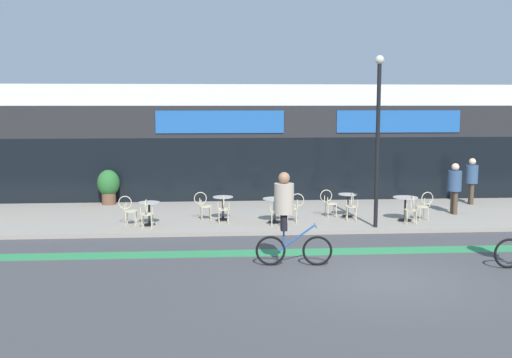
{
  "coord_description": "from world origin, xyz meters",
  "views": [
    {
      "loc": [
        -3.67,
        -12.46,
        3.84
      ],
      "look_at": [
        -2.35,
        5.94,
        1.48
      ],
      "focal_mm": 42.0,
      "sensor_mm": 36.0,
      "label": 1
    }
  ],
  "objects_px": {
    "cafe_chair_1_side": "(203,204)",
    "cafe_chair_2_side": "(295,206)",
    "cafe_chair_0_side": "(128,208)",
    "cafe_chair_4_near": "(411,208)",
    "cafe_chair_3_side": "(329,201)",
    "pedestrian_near_end": "(472,177)",
    "lamp_post": "(378,129)",
    "cafe_chair_0_near": "(147,212)",
    "cafe_chair_3_near": "(352,204)",
    "cafe_chair_1_near": "(223,207)",
    "pedestrian_far_end": "(455,184)",
    "bistro_table_2": "(275,205)",
    "bistro_table_1": "(223,203)",
    "bistro_table_4": "(405,204)",
    "bistro_table_0": "(149,209)",
    "planter_pot": "(108,185)",
    "cafe_chair_2_near": "(276,209)",
    "cyclist_1": "(286,211)",
    "cafe_chair_4_side": "(424,204)",
    "bistro_table_3": "(348,201)"
  },
  "relations": [
    {
      "from": "cafe_chair_0_near",
      "to": "cafe_chair_2_near",
      "type": "relative_size",
      "value": 1.0
    },
    {
      "from": "cafe_chair_1_side",
      "to": "pedestrian_far_end",
      "type": "distance_m",
      "value": 8.4
    },
    {
      "from": "cafe_chair_1_side",
      "to": "cafe_chair_2_side",
      "type": "height_order",
      "value": "same"
    },
    {
      "from": "cafe_chair_2_side",
      "to": "cafe_chair_1_near",
      "type": "bearing_deg",
      "value": 9.08
    },
    {
      "from": "bistro_table_2",
      "to": "bistro_table_1",
      "type": "bearing_deg",
      "value": 161.69
    },
    {
      "from": "cafe_chair_0_near",
      "to": "cafe_chair_0_side",
      "type": "relative_size",
      "value": 1.0
    },
    {
      "from": "cafe_chair_0_near",
      "to": "cafe_chair_1_side",
      "type": "relative_size",
      "value": 1.0
    },
    {
      "from": "cafe_chair_4_near",
      "to": "cafe_chair_4_side",
      "type": "bearing_deg",
      "value": -38.5
    },
    {
      "from": "cafe_chair_1_near",
      "to": "cafe_chair_0_near",
      "type": "bearing_deg",
      "value": 104.55
    },
    {
      "from": "bistro_table_1",
      "to": "cafe_chair_0_side",
      "type": "distance_m",
      "value": 2.97
    },
    {
      "from": "bistro_table_4",
      "to": "cafe_chair_3_side",
      "type": "xyz_separation_m",
      "value": [
        -2.31,
        0.74,
        -0.02
      ]
    },
    {
      "from": "planter_pot",
      "to": "lamp_post",
      "type": "height_order",
      "value": "lamp_post"
    },
    {
      "from": "cafe_chair_0_side",
      "to": "pedestrian_near_end",
      "type": "bearing_deg",
      "value": 14.62
    },
    {
      "from": "cafe_chair_0_side",
      "to": "lamp_post",
      "type": "xyz_separation_m",
      "value": [
        7.44,
        -0.83,
        2.42
      ]
    },
    {
      "from": "cafe_chair_4_side",
      "to": "planter_pot",
      "type": "distance_m",
      "value": 11.16
    },
    {
      "from": "cafe_chair_4_near",
      "to": "cafe_chair_1_near",
      "type": "bearing_deg",
      "value": 91.12
    },
    {
      "from": "cafe_chair_1_near",
      "to": "cafe_chair_4_near",
      "type": "xyz_separation_m",
      "value": [
        5.75,
        -0.53,
        0.0
      ]
    },
    {
      "from": "bistro_table_2",
      "to": "pedestrian_far_end",
      "type": "xyz_separation_m",
      "value": [
        6.15,
        0.95,
        0.48
      ]
    },
    {
      "from": "cyclist_1",
      "to": "cafe_chair_1_side",
      "type": "bearing_deg",
      "value": 115.81
    },
    {
      "from": "cafe_chair_0_near",
      "to": "lamp_post",
      "type": "bearing_deg",
      "value": -89.56
    },
    {
      "from": "cafe_chair_4_near",
      "to": "pedestrian_near_end",
      "type": "bearing_deg",
      "value": -38.24
    },
    {
      "from": "cafe_chair_3_near",
      "to": "lamp_post",
      "type": "relative_size",
      "value": 0.18
    },
    {
      "from": "cafe_chair_3_near",
      "to": "pedestrian_far_end",
      "type": "xyz_separation_m",
      "value": [
        3.67,
        0.82,
        0.5
      ]
    },
    {
      "from": "cafe_chair_0_near",
      "to": "planter_pot",
      "type": "distance_m",
      "value": 4.84
    },
    {
      "from": "cafe_chair_1_side",
      "to": "cafe_chair_4_side",
      "type": "xyz_separation_m",
      "value": [
        7.02,
        -0.51,
        0.0
      ]
    },
    {
      "from": "bistro_table_3",
      "to": "bistro_table_2",
      "type": "bearing_deg",
      "value": -163.19
    },
    {
      "from": "bistro_table_0",
      "to": "bistro_table_1",
      "type": "height_order",
      "value": "bistro_table_1"
    },
    {
      "from": "cafe_chair_3_near",
      "to": "cyclist_1",
      "type": "distance_m",
      "value": 5.45
    },
    {
      "from": "pedestrian_far_end",
      "to": "cafe_chair_1_side",
      "type": "bearing_deg",
      "value": 175.71
    },
    {
      "from": "cafe_chair_3_near",
      "to": "cafe_chair_4_near",
      "type": "bearing_deg",
      "value": -108.22
    },
    {
      "from": "bistro_table_1",
      "to": "bistro_table_0",
      "type": "bearing_deg",
      "value": -163.64
    },
    {
      "from": "cafe_chair_0_near",
      "to": "pedestrian_near_end",
      "type": "xyz_separation_m",
      "value": [
        11.43,
        3.58,
        0.49
      ]
    },
    {
      "from": "cafe_chair_0_side",
      "to": "cafe_chair_4_near",
      "type": "distance_m",
      "value": 8.66
    },
    {
      "from": "bistro_table_2",
      "to": "pedestrian_far_end",
      "type": "height_order",
      "value": "pedestrian_far_end"
    },
    {
      "from": "cafe_chair_1_near",
      "to": "cafe_chair_2_side",
      "type": "relative_size",
      "value": 1.0
    },
    {
      "from": "bistro_table_0",
      "to": "planter_pot",
      "type": "height_order",
      "value": "planter_pot"
    },
    {
      "from": "bistro_table_4",
      "to": "cafe_chair_3_near",
      "type": "distance_m",
      "value": 1.7
    },
    {
      "from": "lamp_post",
      "to": "cafe_chair_3_side",
      "type": "bearing_deg",
      "value": 122.58
    },
    {
      "from": "bistro_table_1",
      "to": "cafe_chair_1_near",
      "type": "xyz_separation_m",
      "value": [
        0.0,
        -0.63,
        -0.01
      ]
    },
    {
      "from": "cafe_chair_3_near",
      "to": "bistro_table_2",
      "type": "bearing_deg",
      "value": 98.67
    },
    {
      "from": "cafe_chair_0_near",
      "to": "cafe_chair_3_near",
      "type": "relative_size",
      "value": 1.0
    },
    {
      "from": "cafe_chair_3_near",
      "to": "pedestrian_near_end",
      "type": "xyz_separation_m",
      "value": [
        5.08,
        2.7,
        0.49
      ]
    },
    {
      "from": "cafe_chair_1_side",
      "to": "cafe_chair_2_side",
      "type": "distance_m",
      "value": 2.9
    },
    {
      "from": "bistro_table_2",
      "to": "planter_pot",
      "type": "xyz_separation_m",
      "value": [
        -5.74,
        3.7,
        0.17
      ]
    },
    {
      "from": "cafe_chair_2_near",
      "to": "pedestrian_far_end",
      "type": "xyz_separation_m",
      "value": [
        6.15,
        1.57,
        0.5
      ]
    },
    {
      "from": "cafe_chair_3_side",
      "to": "pedestrian_near_end",
      "type": "xyz_separation_m",
      "value": [
        5.7,
        2.08,
        0.49
      ]
    },
    {
      "from": "bistro_table_4",
      "to": "cafe_chair_4_near",
      "type": "relative_size",
      "value": 0.87
    },
    {
      "from": "bistro_table_4",
      "to": "cafe_chair_0_near",
      "type": "relative_size",
      "value": 0.87
    },
    {
      "from": "cafe_chair_1_side",
      "to": "cafe_chair_3_side",
      "type": "xyz_separation_m",
      "value": [
        4.08,
        0.22,
        0.0
      ]
    },
    {
      "from": "bistro_table_4",
      "to": "pedestrian_near_end",
      "type": "relative_size",
      "value": 0.46
    }
  ]
}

